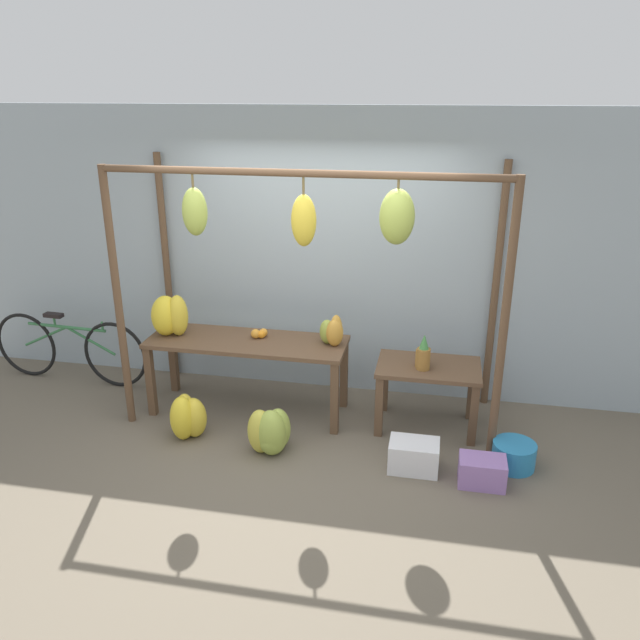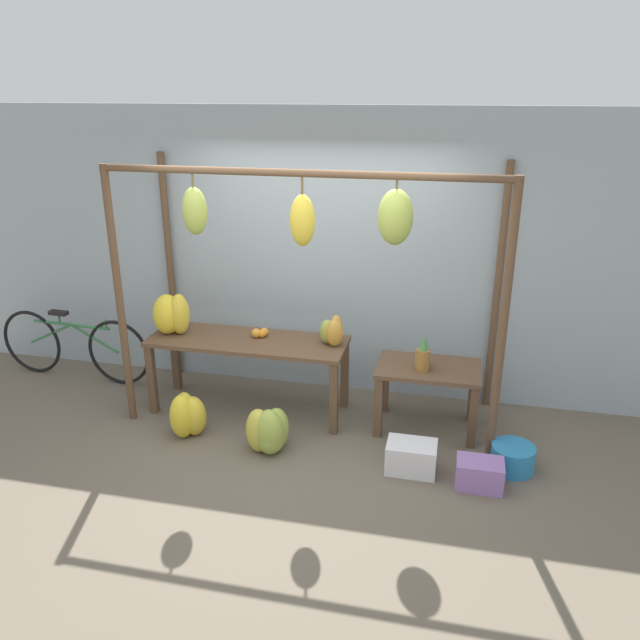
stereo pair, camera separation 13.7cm
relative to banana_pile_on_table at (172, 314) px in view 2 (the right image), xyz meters
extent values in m
plane|color=#665B4C|center=(1.35, -0.77, -0.93)|extent=(20.00, 20.00, 0.00)
cube|color=#99A8B2|center=(1.35, 0.72, 0.47)|extent=(8.00, 0.08, 2.80)
cylinder|color=brown|center=(-0.29, -0.39, 0.25)|extent=(0.07, 0.07, 2.36)
cylinder|color=brown|center=(2.98, -0.39, 0.25)|extent=(0.07, 0.07, 2.36)
cylinder|color=brown|center=(-0.29, 0.63, 0.25)|extent=(0.07, 0.07, 2.36)
cylinder|color=brown|center=(2.98, 0.63, 0.25)|extent=(0.07, 0.07, 2.36)
cylinder|color=brown|center=(1.35, -0.39, 1.40)|extent=(3.27, 0.06, 0.06)
cylinder|color=brown|center=(0.48, -0.39, 1.32)|extent=(0.02, 0.02, 0.10)
ellipsoid|color=#9EB247|center=(0.48, -0.39, 1.07)|extent=(0.21, 0.19, 0.39)
cylinder|color=brown|center=(1.39, -0.39, 1.30)|extent=(0.02, 0.02, 0.13)
ellipsoid|color=gold|center=(1.39, -0.39, 1.03)|extent=(0.20, 0.18, 0.41)
cylinder|color=brown|center=(2.11, -0.39, 1.34)|extent=(0.02, 0.02, 0.06)
ellipsoid|color=#9EB247|center=(2.11, -0.39, 1.09)|extent=(0.27, 0.24, 0.43)
cube|color=brown|center=(0.74, 0.02, -0.22)|extent=(1.86, 0.62, 0.04)
cube|color=brown|center=(-0.14, -0.24, -0.58)|extent=(0.07, 0.07, 0.69)
cube|color=brown|center=(1.62, -0.24, -0.58)|extent=(0.07, 0.07, 0.69)
cube|color=brown|center=(-0.14, 0.28, -0.58)|extent=(0.07, 0.07, 0.69)
cube|color=brown|center=(1.62, 0.28, -0.58)|extent=(0.07, 0.07, 0.69)
cube|color=brown|center=(2.42, 0.04, -0.33)|extent=(0.92, 0.58, 0.04)
cube|color=brown|center=(2.02, -0.20, -0.64)|extent=(0.07, 0.07, 0.58)
cube|color=brown|center=(2.83, -0.20, -0.64)|extent=(0.07, 0.07, 0.58)
cube|color=brown|center=(2.02, 0.28, -0.64)|extent=(0.07, 0.07, 0.58)
cube|color=brown|center=(2.83, 0.28, -0.64)|extent=(0.07, 0.07, 0.58)
ellipsoid|color=gold|center=(0.08, 0.01, 0.00)|extent=(0.22, 0.23, 0.40)
ellipsoid|color=yellow|center=(-0.04, -0.01, 0.00)|extent=(0.34, 0.35, 0.39)
sphere|color=orange|center=(0.81, 0.11, -0.16)|extent=(0.07, 0.07, 0.07)
sphere|color=orange|center=(0.81, 0.08, -0.15)|extent=(0.09, 0.09, 0.09)
sphere|color=orange|center=(0.87, 0.14, -0.16)|extent=(0.08, 0.08, 0.08)
sphere|color=orange|center=(0.86, 0.09, -0.16)|extent=(0.08, 0.08, 0.08)
cylinder|color=#A3702D|center=(2.37, 0.00, -0.24)|extent=(0.13, 0.13, 0.16)
cone|color=#428442|center=(2.37, 0.00, -0.09)|extent=(0.09, 0.09, 0.14)
cylinder|color=olive|center=(2.37, -0.05, -0.22)|extent=(0.12, 0.12, 0.19)
cone|color=#428442|center=(2.37, -0.05, -0.05)|extent=(0.08, 0.08, 0.13)
ellipsoid|color=gold|center=(0.40, -0.54, -0.75)|extent=(0.33, 0.33, 0.37)
ellipsoid|color=gold|center=(0.32, -0.53, -0.73)|extent=(0.27, 0.27, 0.40)
ellipsoid|color=yellow|center=(0.32, -0.60, -0.73)|extent=(0.28, 0.30, 0.41)
ellipsoid|color=#9EB247|center=(1.16, -0.67, -0.78)|extent=(0.29, 0.31, 0.29)
ellipsoid|color=#9EB247|center=(1.19, -0.59, -0.74)|extent=(0.25, 0.27, 0.38)
ellipsoid|color=gold|center=(1.06, -0.68, -0.73)|extent=(0.28, 0.26, 0.40)
ellipsoid|color=#9EB247|center=(1.16, -0.69, -0.72)|extent=(0.29, 0.27, 0.42)
cube|color=silver|center=(2.36, -0.68, -0.81)|extent=(0.40, 0.27, 0.25)
cylinder|color=teal|center=(3.16, -0.48, -0.82)|extent=(0.35, 0.35, 0.22)
torus|color=black|center=(-1.83, 0.31, -0.57)|extent=(0.71, 0.08, 0.71)
torus|color=black|center=(-0.77, 0.25, -0.57)|extent=(0.71, 0.08, 0.71)
cylinder|color=#337042|center=(-1.30, 0.28, -0.32)|extent=(0.91, 0.08, 0.03)
cylinder|color=#337042|center=(-1.57, 0.29, -0.45)|extent=(0.55, 0.06, 0.28)
cylinder|color=#337042|center=(-1.03, 0.26, -0.45)|extent=(0.55, 0.06, 0.28)
cylinder|color=#337042|center=(-1.43, 0.29, -0.27)|extent=(0.02, 0.02, 0.10)
cube|color=black|center=(-1.43, 0.29, -0.20)|extent=(0.20, 0.09, 0.04)
cylinder|color=#337042|center=(-0.87, 0.25, -0.27)|extent=(0.02, 0.02, 0.10)
ellipsoid|color=#93A33D|center=(1.49, 0.09, -0.08)|extent=(0.20, 0.20, 0.23)
ellipsoid|color=gold|center=(1.58, 0.06, -0.05)|extent=(0.15, 0.16, 0.29)
ellipsoid|color=gold|center=(1.57, 0.04, -0.07)|extent=(0.20, 0.19, 0.26)
cube|color=#9970B7|center=(2.90, -0.78, -0.82)|extent=(0.36, 0.25, 0.23)
camera|label=1|loc=(2.46, -5.12, 2.02)|focal=35.00mm
camera|label=2|loc=(2.59, -5.09, 2.02)|focal=35.00mm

